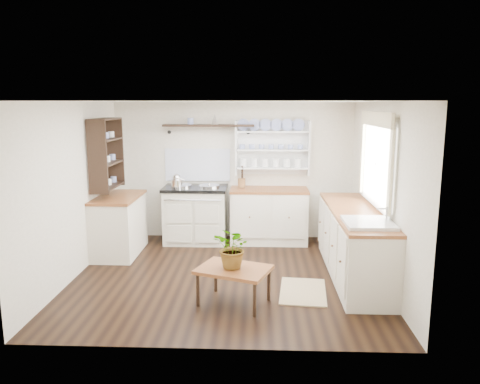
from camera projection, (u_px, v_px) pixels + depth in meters
name	position (u px, v px, depth m)	size (l,w,h in m)	color
floor	(226.00, 276.00, 6.27)	(4.00, 3.80, 0.01)	black
wall_back	(234.00, 171.00, 7.92)	(4.00, 0.02, 2.30)	beige
wall_right	(381.00, 193.00, 5.98)	(0.02, 3.80, 2.30)	beige
wall_left	(74.00, 191.00, 6.14)	(0.02, 3.80, 2.30)	beige
ceiling	(225.00, 101.00, 5.84)	(4.00, 3.80, 0.01)	white
window	(376.00, 159.00, 6.05)	(0.08, 1.55, 1.22)	white
aga_cooker	(196.00, 214.00, 7.75)	(1.04, 0.72, 0.96)	beige
back_cabinets	(269.00, 215.00, 7.73)	(1.27, 0.63, 0.90)	beige
right_cabinets	(354.00, 242.00, 6.22)	(0.62, 2.43, 0.90)	beige
belfast_sink	(368.00, 233.00, 5.42)	(0.55, 0.60, 0.45)	white
left_cabinets	(119.00, 224.00, 7.14)	(0.62, 1.13, 0.90)	beige
plate_rack	(272.00, 147.00, 7.79)	(1.20, 0.22, 0.90)	white
high_shelf	(209.00, 126.00, 7.68)	(1.50, 0.29, 0.16)	black
left_shelving	(106.00, 153.00, 6.94)	(0.28, 0.80, 1.05)	black
kettle	(177.00, 181.00, 7.54)	(0.18, 0.18, 0.22)	silver
utensil_crock	(242.00, 183.00, 7.73)	(0.12, 0.12, 0.15)	brown
center_table	(234.00, 272.00, 5.34)	(0.94, 0.81, 0.43)	brown
potted_plant	(234.00, 248.00, 5.29)	(0.43, 0.38, 0.48)	#3F7233
floor_rug	(303.00, 291.00, 5.73)	(0.55, 0.85, 0.02)	#86684E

